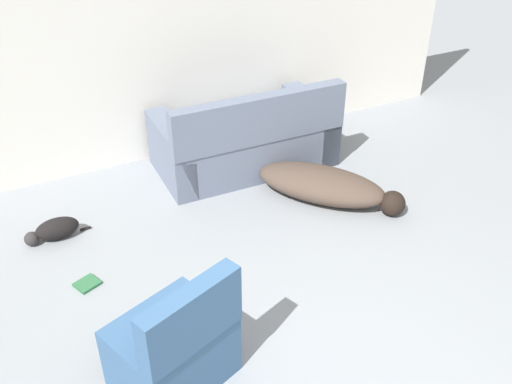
% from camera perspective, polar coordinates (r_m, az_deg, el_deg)
% --- Properties ---
extents(wall_back, '(6.97, 0.06, 2.57)m').
position_cam_1_polar(wall_back, '(5.47, -11.63, 15.40)').
color(wall_back, silver).
rests_on(wall_back, ground_plane).
extents(couch, '(1.71, 0.92, 0.87)m').
position_cam_1_polar(couch, '(5.57, -1.06, 5.19)').
color(couch, slate).
rests_on(couch, ground_plane).
extents(dog, '(1.16, 1.36, 0.29)m').
position_cam_1_polar(dog, '(5.16, 6.86, 0.68)').
color(dog, '#4C3D33').
rests_on(dog, ground_plane).
extents(cat, '(0.53, 0.19, 0.18)m').
position_cam_1_polar(cat, '(4.95, -19.53, -3.58)').
color(cat, black).
rests_on(cat, ground_plane).
extents(book_green, '(0.21, 0.20, 0.02)m').
position_cam_1_polar(book_green, '(4.45, -16.53, -8.80)').
color(book_green, '#2D663D').
rests_on(book_green, ground_plane).
extents(side_chair, '(0.80, 0.73, 0.83)m').
position_cam_1_polar(side_chair, '(3.50, -8.12, -15.02)').
color(side_chair, '#385B84').
rests_on(side_chair, ground_plane).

